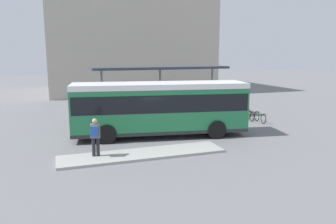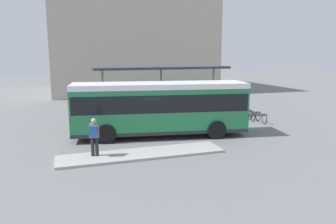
{
  "view_description": "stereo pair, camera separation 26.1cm",
  "coord_description": "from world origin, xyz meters",
  "px_view_note": "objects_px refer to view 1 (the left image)",
  "views": [
    {
      "loc": [
        -5.78,
        -18.11,
        4.91
      ],
      "look_at": [
        0.5,
        0.0,
        1.44
      ],
      "focal_mm": 35.0,
      "sensor_mm": 36.0,
      "label": 1
    },
    {
      "loc": [
        -5.53,
        -18.19,
        4.91
      ],
      "look_at": [
        0.5,
        0.0,
        1.44
      ],
      "focal_mm": 35.0,
      "sensor_mm": 36.0,
      "label": 2
    }
  ],
  "objects_px": {
    "bicycle_green": "(260,117)",
    "bicycle_orange": "(249,115)",
    "bicycle_black": "(244,113)",
    "city_bus": "(160,105)",
    "potted_planter_near_shelter": "(141,116)",
    "pedestrian_waiting": "(95,135)"
  },
  "relations": [
    {
      "from": "pedestrian_waiting",
      "to": "bicycle_black",
      "type": "bearing_deg",
      "value": -48.09
    },
    {
      "from": "city_bus",
      "to": "pedestrian_waiting",
      "type": "height_order",
      "value": "city_bus"
    },
    {
      "from": "potted_planter_near_shelter",
      "to": "pedestrian_waiting",
      "type": "bearing_deg",
      "value": -121.99
    },
    {
      "from": "bicycle_black",
      "to": "bicycle_orange",
      "type": "bearing_deg",
      "value": -12.32
    },
    {
      "from": "bicycle_black",
      "to": "city_bus",
      "type": "bearing_deg",
      "value": -70.07
    },
    {
      "from": "potted_planter_near_shelter",
      "to": "bicycle_orange",
      "type": "bearing_deg",
      "value": -3.98
    },
    {
      "from": "bicycle_orange",
      "to": "potted_planter_near_shelter",
      "type": "relative_size",
      "value": 1.16
    },
    {
      "from": "potted_planter_near_shelter",
      "to": "bicycle_green",
      "type": "bearing_deg",
      "value": -9.85
    },
    {
      "from": "bicycle_green",
      "to": "bicycle_orange",
      "type": "bearing_deg",
      "value": -152.38
    },
    {
      "from": "bicycle_green",
      "to": "bicycle_black",
      "type": "height_order",
      "value": "bicycle_black"
    },
    {
      "from": "bicycle_green",
      "to": "bicycle_orange",
      "type": "xyz_separation_m",
      "value": [
        -0.34,
        0.9,
        -0.02
      ]
    },
    {
      "from": "city_bus",
      "to": "bicycle_orange",
      "type": "xyz_separation_m",
      "value": [
        7.62,
        2.32,
        -1.51
      ]
    },
    {
      "from": "bicycle_orange",
      "to": "potted_planter_near_shelter",
      "type": "distance_m",
      "value": 8.09
    },
    {
      "from": "pedestrian_waiting",
      "to": "bicycle_orange",
      "type": "distance_m",
      "value": 12.96
    },
    {
      "from": "city_bus",
      "to": "bicycle_orange",
      "type": "relative_size",
      "value": 6.38
    },
    {
      "from": "bicycle_green",
      "to": "potted_planter_near_shelter",
      "type": "distance_m",
      "value": 8.54
    },
    {
      "from": "pedestrian_waiting",
      "to": "potted_planter_near_shelter",
      "type": "xyz_separation_m",
      "value": [
        3.7,
        5.93,
        -0.43
      ]
    },
    {
      "from": "pedestrian_waiting",
      "to": "bicycle_green",
      "type": "xyz_separation_m",
      "value": [
        12.11,
        4.47,
        -0.78
      ]
    },
    {
      "from": "pedestrian_waiting",
      "to": "bicycle_black",
      "type": "xyz_separation_m",
      "value": [
        11.92,
        6.26,
        -0.78
      ]
    },
    {
      "from": "city_bus",
      "to": "bicycle_green",
      "type": "relative_size",
      "value": 6.06
    },
    {
      "from": "pedestrian_waiting",
      "to": "bicycle_orange",
      "type": "bearing_deg",
      "value": -51.29
    },
    {
      "from": "bicycle_black",
      "to": "potted_planter_near_shelter",
      "type": "relative_size",
      "value": 1.25
    }
  ]
}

